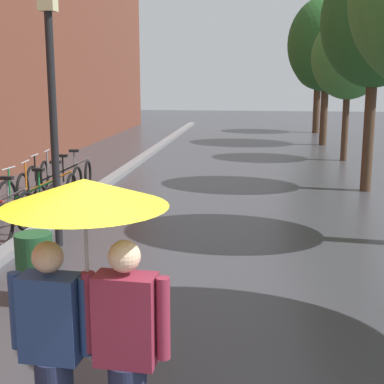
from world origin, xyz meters
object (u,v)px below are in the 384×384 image
object	(u,v)px
street_tree_4	(327,44)
street_tree_3	(349,58)
parked_bicycle_8	(66,174)
parked_bicycle_5	(30,198)
street_lamp_post	(52,99)
couple_under_umbrella	(87,284)
litter_bin	(35,268)
street_tree_2	(376,21)
street_tree_5	(319,59)
parked_bicycle_6	(47,189)
parked_bicycle_7	(55,180)

from	to	relation	value
street_tree_4	street_tree_3	bearing A→B (deg)	-86.38
street_tree_4	parked_bicycle_8	world-z (taller)	street_tree_4
parked_bicycle_5	street_lamp_post	xyz separation A→B (m)	(1.17, -1.69, 1.93)
couple_under_umbrella	parked_bicycle_8	bearing A→B (deg)	110.22
litter_bin	street_tree_2	bearing A→B (deg)	55.34
street_tree_5	street_lamp_post	size ratio (longest dim) A/B	1.22
parked_bicycle_5	parked_bicycle_6	size ratio (longest dim) A/B	1.03
parked_bicycle_6	couple_under_umbrella	bearing A→B (deg)	-66.91
street_tree_4	parked_bicycle_5	xyz separation A→B (m)	(-6.65, -12.17, -3.38)
parked_bicycle_7	couple_under_umbrella	distance (m)	9.23
parked_bicycle_7	litter_bin	bearing A→B (deg)	-71.85
street_tree_4	couple_under_umbrella	world-z (taller)	street_tree_4
parked_bicycle_7	litter_bin	world-z (taller)	parked_bicycle_7
street_tree_5	parked_bicycle_7	world-z (taller)	street_tree_5
street_tree_4	parked_bicycle_5	world-z (taller)	street_tree_4
street_tree_3	litter_bin	bearing A→B (deg)	-113.22
litter_bin	parked_bicycle_6	bearing A→B (deg)	109.45
street_tree_4	couple_under_umbrella	size ratio (longest dim) A/B	2.71
street_tree_3	litter_bin	distance (m)	13.48
street_tree_2	couple_under_umbrella	xyz separation A→B (m)	(-3.54, -10.08, -2.48)
street_tree_3	street_tree_5	size ratio (longest dim) A/B	0.94
street_tree_4	parked_bicycle_8	size ratio (longest dim) A/B	4.76
street_tree_3	parked_bicycle_8	world-z (taller)	street_tree_3
street_tree_4	street_tree_5	distance (m)	4.74
street_lamp_post	parked_bicycle_5	bearing A→B (deg)	124.56
parked_bicycle_5	parked_bicycle_6	distance (m)	0.90
parked_bicycle_7	parked_bicycle_8	bearing A→B (deg)	90.93
street_tree_3	parked_bicycle_5	bearing A→B (deg)	-130.19
parked_bicycle_8	parked_bicycle_6	bearing A→B (deg)	-83.71
parked_bicycle_5	street_tree_5	bearing A→B (deg)	68.08
street_tree_4	litter_bin	size ratio (longest dim) A/B	6.50
street_tree_2	street_tree_4	world-z (taller)	street_tree_4
street_lamp_post	parked_bicycle_6	bearing A→B (deg)	114.48
parked_bicycle_8	street_tree_2	bearing A→B (deg)	6.22
street_tree_3	parked_bicycle_7	world-z (taller)	street_tree_3
street_tree_2	parked_bicycle_6	xyz separation A→B (m)	(-6.78, -2.47, -3.44)
street_tree_2	street_lamp_post	size ratio (longest dim) A/B	1.36
street_tree_3	street_tree_5	distance (m)	8.72
street_tree_2	parked_bicycle_7	size ratio (longest dim) A/B	4.82
street_tree_3	street_tree_4	bearing A→B (deg)	93.62
street_tree_4	parked_bicycle_6	distance (m)	13.52
parked_bicycle_6	street_tree_2	bearing A→B (deg)	20.01
street_tree_3	street_tree_5	bearing A→B (deg)	90.71
parked_bicycle_6	street_tree_4	bearing A→B (deg)	59.39
street_tree_3	street_lamp_post	distance (m)	11.44
street_tree_4	street_tree_2	bearing A→B (deg)	-89.25
street_tree_3	street_tree_4	world-z (taller)	street_tree_4
street_tree_2	parked_bicycle_6	world-z (taller)	street_tree_2
parked_bicycle_6	parked_bicycle_8	distance (m)	1.72
parked_bicycle_7	litter_bin	xyz separation A→B (m)	(1.89, -5.77, 0.05)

